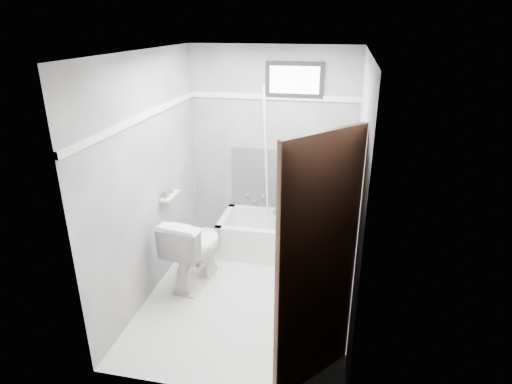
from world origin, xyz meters
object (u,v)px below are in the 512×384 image
(office_chair, at_px, (301,205))
(soap_bottle_a, at_px, (166,193))
(toilet, at_px, (194,249))
(door, at_px, (354,297))
(soap_bottle_b, at_px, (171,188))
(bathtub, at_px, (282,236))

(office_chair, bearing_deg, soap_bottle_a, -119.68)
(toilet, bearing_deg, soap_bottle_a, -9.80)
(office_chair, distance_m, door, 2.36)
(soap_bottle_a, xyz_separation_m, soap_bottle_b, (0.00, 0.14, -0.01))
(toilet, distance_m, soap_bottle_b, 0.70)
(soap_bottle_a, distance_m, soap_bottle_b, 0.14)
(office_chair, relative_size, door, 0.50)
(soap_bottle_a, bearing_deg, door, -38.02)
(door, bearing_deg, office_chair, 104.05)
(toilet, xyz_separation_m, door, (1.60, -1.40, 0.61))
(toilet, xyz_separation_m, soap_bottle_a, (-0.32, 0.10, 0.57))
(office_chair, xyz_separation_m, soap_bottle_b, (-1.35, -0.62, 0.34))
(office_chair, distance_m, soap_bottle_a, 1.59)
(bathtub, distance_m, door, 2.47)
(office_chair, relative_size, toilet, 1.24)
(toilet, bearing_deg, door, 146.97)
(bathtub, relative_size, toilet, 1.88)
(door, bearing_deg, toilet, 138.86)
(bathtub, relative_size, soap_bottle_b, 17.24)
(bathtub, xyz_separation_m, toilet, (-0.82, -0.81, 0.18))
(toilet, distance_m, soap_bottle_a, 0.66)
(office_chair, height_order, door, door)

